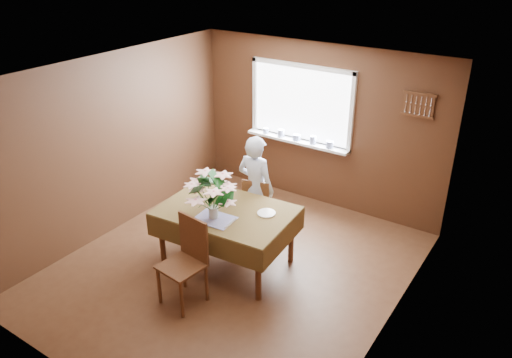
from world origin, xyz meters
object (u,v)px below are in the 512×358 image
Objects in this scene: chair_far at (258,204)px; flower_bouquet at (213,193)px; chair_near at (187,258)px; dining_table at (226,217)px; seated_woman at (256,188)px.

flower_bouquet is (0.04, -1.02, 0.63)m from chair_far.
dining_table is at bearing 99.69° from chair_near.
chair_far is 0.59× the size of seated_woman.
chair_near is (0.04, -0.80, -0.13)m from dining_table.
chair_near is (0.09, -1.59, 0.07)m from chair_far.
dining_table is 2.90× the size of flower_bouquet.
seated_woman is 2.57× the size of flower_bouquet.
seated_woman reaches higher than dining_table.
chair_near reaches higher than chair_far.
flower_bouquet is (-0.05, 0.57, 0.56)m from chair_near.
flower_bouquet is (-0.01, -0.23, 0.43)m from dining_table.
seated_woman is (-0.00, -0.04, 0.27)m from chair_far.
flower_bouquet is at bearing 77.08° from chair_far.
seated_woman reaches higher than chair_near.
dining_table is 0.75m from seated_woman.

